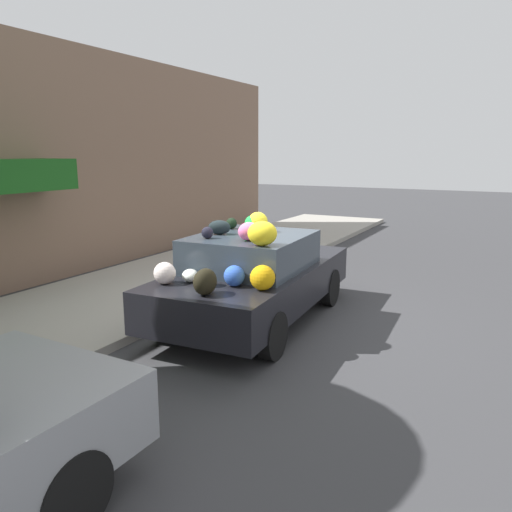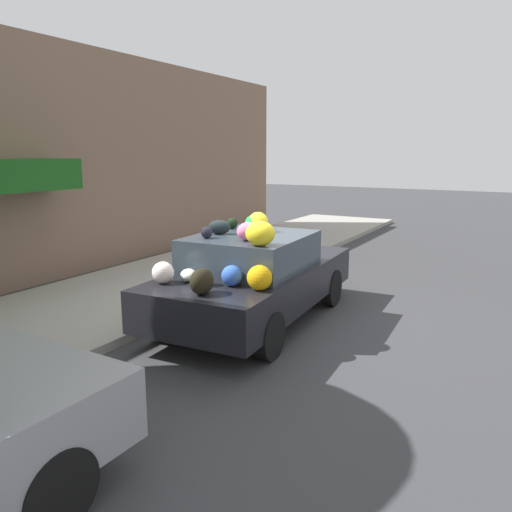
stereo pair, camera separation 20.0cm
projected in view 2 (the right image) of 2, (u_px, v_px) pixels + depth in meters
name	position (u px, v px, depth m)	size (l,w,h in m)	color
ground_plane	(259.00, 321.00, 7.74)	(60.00, 60.00, 0.00)	#38383A
sidewalk_curb	(129.00, 293.00, 9.04)	(24.00, 3.20, 0.13)	#9E998E
building_facade	(33.00, 163.00, 9.55)	(18.00, 1.20, 4.73)	#846651
fire_hydrant	(237.00, 259.00, 9.93)	(0.20, 0.20, 0.70)	#B2B2B7
art_car	(254.00, 275.00, 7.55)	(4.15, 2.00, 1.69)	black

